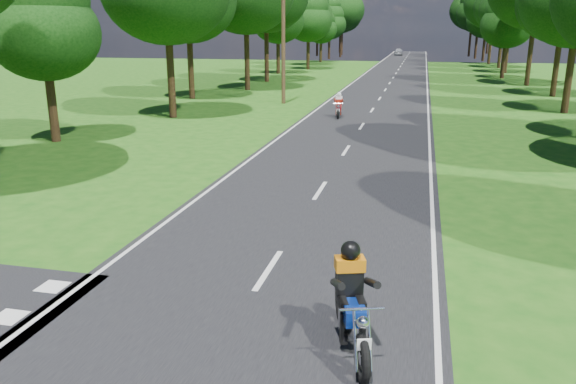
# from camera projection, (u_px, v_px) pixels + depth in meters

# --- Properties ---
(ground) EXTENTS (160.00, 160.00, 0.00)m
(ground) POSITION_uv_depth(u_px,v_px,m) (238.00, 318.00, 9.56)
(ground) COLOR #1B5212
(ground) RESTS_ON ground
(main_road) EXTENTS (7.00, 140.00, 0.02)m
(main_road) POSITION_uv_depth(u_px,v_px,m) (393.00, 78.00, 56.29)
(main_road) COLOR black
(main_road) RESTS_ON ground
(road_markings) EXTENTS (7.40, 140.00, 0.01)m
(road_markings) POSITION_uv_depth(u_px,v_px,m) (391.00, 79.00, 54.57)
(road_markings) COLOR silver
(road_markings) RESTS_ON main_road
(telegraph_pole) EXTENTS (1.20, 0.26, 8.00)m
(telegraph_pole) POSITION_uv_depth(u_px,v_px,m) (283.00, 40.00, 35.91)
(telegraph_pole) COLOR #382616
(telegraph_pole) RESTS_ON ground
(rider_near_blue) EXTENTS (1.25, 2.12, 1.67)m
(rider_near_blue) POSITION_uv_depth(u_px,v_px,m) (352.00, 298.00, 8.40)
(rider_near_blue) COLOR navy
(rider_near_blue) RESTS_ON main_road
(rider_far_red) EXTENTS (0.71, 1.68, 1.36)m
(rider_far_red) POSITION_uv_depth(u_px,v_px,m) (339.00, 105.00, 30.94)
(rider_far_red) COLOR #A20C1D
(rider_far_red) RESTS_ON main_road
(distant_car) EXTENTS (1.69, 3.82, 1.28)m
(distant_car) POSITION_uv_depth(u_px,v_px,m) (399.00, 52.00, 104.01)
(distant_car) COLOR #B0B3B8
(distant_car) RESTS_ON main_road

